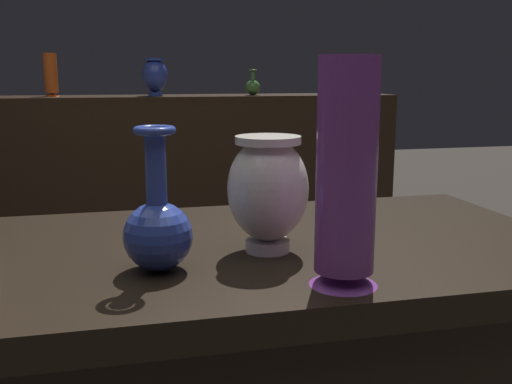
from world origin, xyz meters
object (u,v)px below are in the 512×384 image
object	(u,v)px
vase_centerpiece	(268,189)
vase_tall_behind	(158,227)
vase_left_accent	(346,176)
shelf_vase_center	(155,75)
shelf_vase_left	(51,76)
shelf_vase_right	(253,87)

from	to	relation	value
vase_centerpiece	vase_tall_behind	world-z (taller)	vase_tall_behind
vase_left_accent	vase_centerpiece	bearing A→B (deg)	108.91
vase_left_accent	vase_tall_behind	bearing A→B (deg)	152.93
vase_left_accent	shelf_vase_center	xyz separation A→B (m)	(-0.09, 2.41, 0.14)
shelf_vase_left	shelf_vase_center	world-z (taller)	shelf_vase_left
shelf_vase_center	shelf_vase_right	bearing A→B (deg)	-2.88
vase_centerpiece	shelf_vase_center	bearing A→B (deg)	90.74
vase_tall_behind	shelf_vase_left	world-z (taller)	shelf_vase_left
shelf_vase_left	shelf_vase_right	world-z (taller)	shelf_vase_left
vase_centerpiece	shelf_vase_right	world-z (taller)	shelf_vase_right
vase_centerpiece	shelf_vase_left	bearing A→B (deg)	103.55
vase_tall_behind	shelf_vase_center	bearing A→B (deg)	85.91
vase_centerpiece	vase_left_accent	bearing A→B (deg)	-71.09
shelf_vase_left	vase_left_accent	bearing A→B (deg)	-76.03
shelf_vase_center	shelf_vase_left	bearing A→B (deg)	174.00
vase_left_accent	shelf_vase_right	world-z (taller)	same
vase_centerpiece	shelf_vase_left	xyz separation A→B (m)	(-0.55, 2.28, 0.18)
vase_centerpiece	vase_tall_behind	xyz separation A→B (m)	(-0.19, -0.06, -0.04)
vase_tall_behind	shelf_vase_center	distance (m)	2.30
shelf_vase_right	vase_centerpiece	bearing A→B (deg)	-102.61
shelf_vase_left	vase_centerpiece	bearing A→B (deg)	-76.45
vase_centerpiece	vase_tall_behind	distance (m)	0.20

